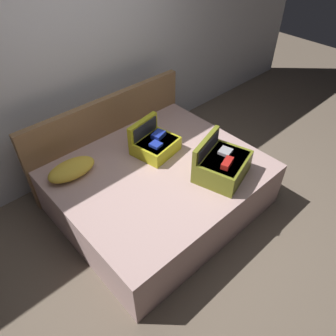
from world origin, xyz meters
The scene contains 7 objects.
ground_plane centered at (0.00, 0.00, 0.00)m, with size 12.00×12.00×0.00m, color #6B5B4C.
back_wall centered at (0.00, 1.65, 1.30)m, with size 8.00×0.10×2.60m, color silver.
bed centered at (0.00, 0.40, 0.27)m, with size 2.04×1.72×0.55m, color #BC9993.
headboard centered at (0.00, 1.30, 0.50)m, with size 2.08×0.08×0.99m, color olive.
hard_case_large centered at (0.40, -0.08, 0.68)m, with size 0.61×0.56×0.39m.
hard_case_medium centered at (0.16, 0.66, 0.65)m, with size 0.49×0.46×0.34m.
pillow_near_headboard centered at (-0.70, 0.93, 0.62)m, with size 0.49×0.27×0.15m, color gold.
Camera 1 is at (-1.59, -1.46, 2.74)m, focal length 34.13 mm.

